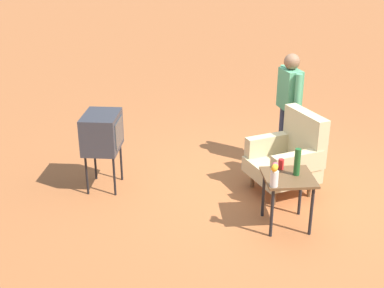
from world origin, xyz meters
The scene contains 8 objects.
ground_plane centered at (0.00, 0.00, 0.00)m, with size 60.00×60.00×0.00m, color #AD6033.
armchair centered at (0.13, 0.18, 0.50)m, with size 0.97×0.98×1.06m.
side_table centered at (0.98, -0.05, 0.54)m, with size 0.56×0.56×0.63m.
tv_on_stand centered at (-0.16, -2.22, 0.78)m, with size 0.66×0.53×1.03m.
person_standing centered at (-0.68, 0.35, 0.94)m, with size 0.56×0.29×1.64m.
bottle_wine_green centered at (0.95, 0.04, 0.79)m, with size 0.07×0.07×0.32m, color #1E5623.
soda_can_red centered at (0.78, -0.10, 0.69)m, with size 0.07×0.07×0.12m, color red.
flower_vase centered at (1.20, -0.28, 0.78)m, with size 0.14×0.10×0.27m.
Camera 1 is at (6.12, -1.57, 3.24)m, focal length 48.62 mm.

